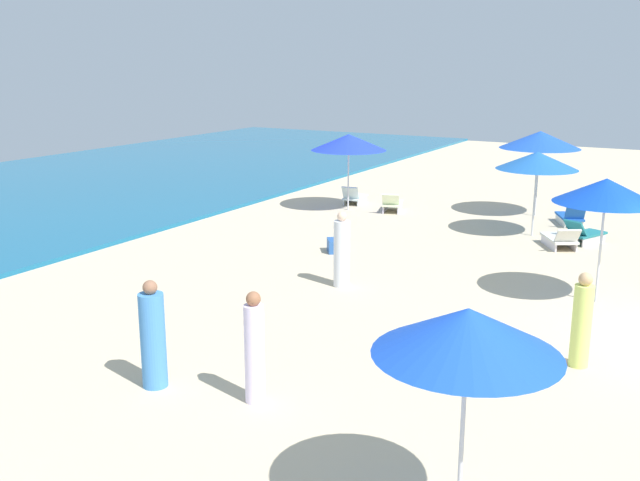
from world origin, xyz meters
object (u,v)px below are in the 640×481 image
at_px(cooler_box_0, 335,246).
at_px(umbrella_2, 537,161).
at_px(beachgoer_1, 255,350).
at_px(umbrella_0, 606,191).
at_px(lounge_chair_1_0, 392,204).
at_px(beachgoer_2, 153,338).
at_px(lounge_chair_2_1, 560,239).
at_px(beachgoer_0, 342,252).
at_px(lounge_chair_2_0, 584,234).
at_px(lounge_chair_4_0, 570,217).
at_px(beachgoer_3, 582,323).
at_px(umbrella_1, 349,142).
at_px(umbrella_4, 540,140).
at_px(lounge_chair_1_1, 354,197).
at_px(umbrella_3, 468,332).

bearing_deg(cooler_box_0, umbrella_2, -78.15).
bearing_deg(beachgoer_1, umbrella_0, 124.83).
distance_m(lounge_chair_1_0, beachgoer_2, 13.96).
bearing_deg(lounge_chair_2_1, beachgoer_0, 27.32).
xyz_separation_m(lounge_chair_2_0, beachgoer_0, (-6.57, 3.96, 0.50)).
bearing_deg(umbrella_2, beachgoer_0, 159.87).
height_order(lounge_chair_4_0, beachgoer_3, beachgoer_3).
height_order(umbrella_1, umbrella_4, umbrella_4).
bearing_deg(umbrella_0, umbrella_2, 26.22).
height_order(lounge_chair_1_1, lounge_chair_4_0, lounge_chair_4_0).
bearing_deg(lounge_chair_1_1, umbrella_0, 134.88).
xyz_separation_m(beachgoer_0, beachgoer_2, (-5.87, 0.13, 0.00)).
height_order(umbrella_1, beachgoer_1, umbrella_1).
distance_m(umbrella_2, beachgoer_2, 13.05).
distance_m(umbrella_0, beachgoer_1, 8.16).
relative_size(lounge_chair_1_0, lounge_chair_1_1, 1.02).
relative_size(lounge_chair_2_0, beachgoer_0, 0.83).
bearing_deg(beachgoer_1, umbrella_1, 173.05).
xyz_separation_m(umbrella_0, lounge_chair_1_1, (6.88, 9.06, -2.09)).
relative_size(umbrella_1, beachgoer_1, 1.48).
height_order(lounge_chair_1_0, umbrella_3, umbrella_3).
bearing_deg(lounge_chair_4_0, lounge_chair_1_1, -23.05).
height_order(umbrella_3, umbrella_4, umbrella_4).
bearing_deg(lounge_chair_2_1, beachgoer_2, 41.20).
bearing_deg(beachgoer_1, umbrella_3, 39.35).
bearing_deg(beachgoer_0, umbrella_4, -9.24).
relative_size(umbrella_2, beachgoer_0, 1.42).
xyz_separation_m(umbrella_1, beachgoer_1, (-13.05, -5.22, -1.44)).
relative_size(lounge_chair_2_1, cooler_box_0, 2.75).
height_order(lounge_chair_1_0, lounge_chair_2_1, lounge_chair_1_0).
bearing_deg(lounge_chair_1_0, lounge_chair_4_0, 172.69).
distance_m(umbrella_0, lounge_chair_1_0, 9.90).
xyz_separation_m(lounge_chair_1_1, umbrella_4, (1.10, -5.91, 2.18)).
xyz_separation_m(lounge_chair_1_0, umbrella_2, (-1.07, -4.80, 1.87)).
height_order(lounge_chair_4_0, cooler_box_0, lounge_chair_4_0).
xyz_separation_m(lounge_chair_1_1, umbrella_2, (-1.67, -6.49, 1.90)).
bearing_deg(beachgoer_1, lounge_chair_1_1, 172.61).
relative_size(umbrella_0, umbrella_1, 1.03).
bearing_deg(umbrella_2, lounge_chair_2_1, -136.66).
xyz_separation_m(lounge_chair_2_0, beachgoer_2, (-12.44, 4.08, 0.51)).
xyz_separation_m(umbrella_1, beachgoer_2, (-13.37, -3.59, -1.46)).
bearing_deg(lounge_chair_2_1, beachgoer_3, 72.17).
bearing_deg(lounge_chair_2_0, umbrella_3, 119.31).
bearing_deg(lounge_chair_2_0, beachgoer_3, 124.08).
bearing_deg(beachgoer_1, beachgoer_0, 166.43).
bearing_deg(umbrella_3, beachgoer_0, 36.00).
bearing_deg(umbrella_3, umbrella_0, 0.03).
height_order(umbrella_2, beachgoer_2, umbrella_2).
bearing_deg(lounge_chair_2_1, lounge_chair_2_0, -151.85).
bearing_deg(beachgoer_0, umbrella_0, -70.12).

